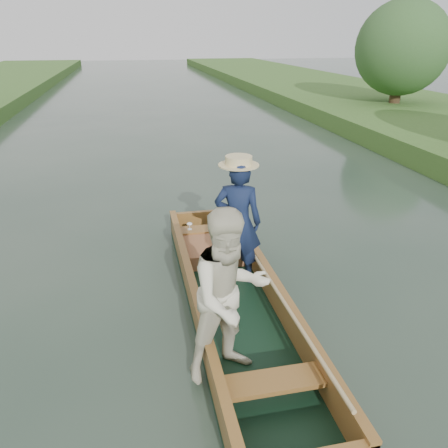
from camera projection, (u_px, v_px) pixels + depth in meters
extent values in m
plane|color=#283D30|center=(234.00, 310.00, 5.58)|extent=(120.00, 120.00, 0.00)
cylinder|color=#47331E|center=(396.00, 89.00, 18.07)|extent=(0.44, 0.44, 2.34)
sphere|color=#294F1F|center=(402.00, 48.00, 17.44)|extent=(3.69, 3.69, 3.69)
sphere|color=#294F1F|center=(410.00, 58.00, 17.99)|extent=(2.20, 2.20, 2.20)
cube|color=black|center=(234.00, 308.00, 5.57)|extent=(1.10, 5.00, 0.08)
cube|color=brown|center=(194.00, 299.00, 5.39)|extent=(0.08, 5.00, 0.32)
cube|color=brown|center=(273.00, 290.00, 5.58)|extent=(0.08, 5.00, 0.32)
cube|color=brown|center=(202.00, 220.00, 7.69)|extent=(1.10, 0.08, 0.32)
cube|color=brown|center=(193.00, 286.00, 5.32)|extent=(0.10, 5.00, 0.04)
cube|color=brown|center=(273.00, 278.00, 5.51)|extent=(0.10, 5.00, 0.04)
cube|color=brown|center=(208.00, 229.00, 7.17)|extent=(0.94, 0.30, 0.05)
cube|color=brown|center=(273.00, 381.00, 4.03)|extent=(0.94, 0.30, 0.05)
imported|color=#131E3D|center=(238.00, 222.00, 5.81)|extent=(0.73, 0.60, 1.73)
cylinder|color=beige|center=(239.00, 162.00, 5.48)|extent=(0.52, 0.52, 0.12)
imported|color=beige|center=(230.00, 296.00, 4.14)|extent=(1.02, 0.89, 1.77)
cube|color=#AF5538|center=(213.00, 249.00, 6.76)|extent=(0.85, 0.90, 0.22)
sphere|color=#CCBB6C|center=(230.00, 238.00, 6.63)|extent=(0.18, 0.18, 0.18)
sphere|color=#CCBB6C|center=(230.00, 230.00, 6.57)|extent=(0.13, 0.13, 0.13)
sphere|color=#CCBB6C|center=(227.00, 227.00, 6.54)|extent=(0.05, 0.05, 0.05)
sphere|color=#CCBB6C|center=(233.00, 227.00, 6.56)|extent=(0.05, 0.05, 0.05)
sphere|color=#CCBB6C|center=(231.00, 233.00, 6.53)|extent=(0.05, 0.05, 0.05)
sphere|color=#CCBB6C|center=(225.00, 237.00, 6.59)|extent=(0.06, 0.06, 0.06)
sphere|color=#CCBB6C|center=(235.00, 236.00, 6.62)|extent=(0.06, 0.06, 0.06)
sphere|color=#CCBB6C|center=(227.00, 243.00, 6.63)|extent=(0.07, 0.07, 0.07)
sphere|color=#CCBB6C|center=(233.00, 243.00, 6.65)|extent=(0.07, 0.07, 0.07)
cylinder|color=silver|center=(190.00, 229.00, 7.10)|extent=(0.07, 0.07, 0.01)
cylinder|color=silver|center=(190.00, 227.00, 7.08)|extent=(0.01, 0.01, 0.08)
ellipsoid|color=silver|center=(190.00, 224.00, 7.06)|extent=(0.09, 0.09, 0.05)
cylinder|color=tan|center=(273.00, 284.00, 5.29)|extent=(0.04, 4.14, 0.19)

